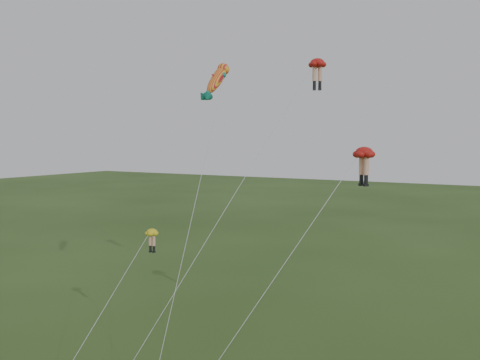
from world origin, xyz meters
The scene contains 4 objects.
legs_kite_red_high centered at (3.94, 12.12, 18.75)m, with size 6.98×15.39×19.69m.
legs_kite_red_mid centered at (8.83, 7.65, 12.85)m, with size 7.13×11.11×13.60m.
legs_kite_yellow centered at (-4.10, 3.72, 7.41)m, with size 0.96×9.31×8.16m.
fish_kite centered at (-1.76, 8.53, 18.12)m, with size 3.94×13.13×19.63m.
Camera 1 is at (18.39, -23.08, 14.07)m, focal length 40.00 mm.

